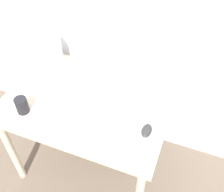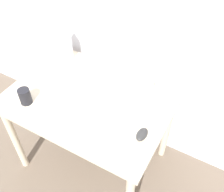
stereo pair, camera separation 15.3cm
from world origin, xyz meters
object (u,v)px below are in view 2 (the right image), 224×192
mouse (142,134)px  vase (64,42)px  laptop (128,89)px  keyboard (97,118)px  mug (25,96)px

mouse → vase: bearing=154.5°
laptop → vase: (-0.57, 0.12, 0.09)m
mouse → keyboard: bearing=-176.8°
mouse → vase: (-0.79, 0.37, 0.13)m
keyboard → vase: size_ratio=1.44×
keyboard → vase: vase is taller
mouse → vase: vase is taller
laptop → mouse: laptop is taller
mouse → mug: mug is taller
laptop → mouse: (0.22, -0.25, -0.03)m
keyboard → mug: size_ratio=4.11×
mouse → mug: bearing=-171.2°
keyboard → mouse: bearing=3.2°
keyboard → mouse: (0.28, 0.02, 0.01)m
laptop → keyboard: 0.28m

